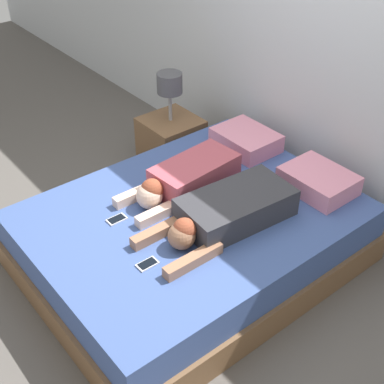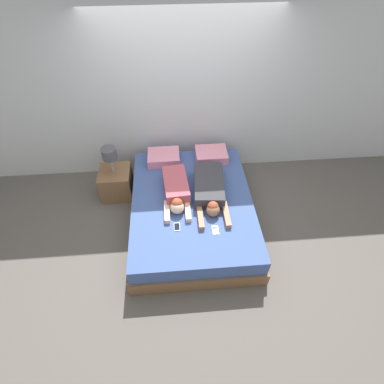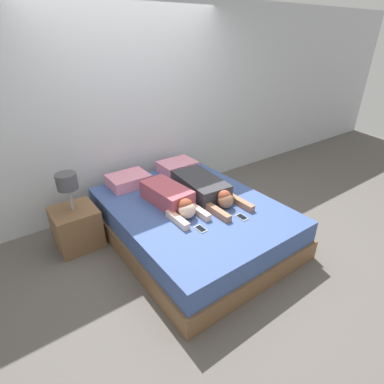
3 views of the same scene
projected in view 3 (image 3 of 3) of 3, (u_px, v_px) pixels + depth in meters
ground_plane at (192, 237)px, 3.60m from camera, size 12.00×12.00×0.00m
wall_back at (135, 109)px, 3.88m from camera, size 12.00×0.06×2.60m
bed at (192, 221)px, 3.49m from camera, size 1.70×2.19×0.46m
pillow_head_left at (128, 180)px, 3.76m from camera, size 0.48×0.38×0.14m
pillow_head_right at (177, 167)px, 4.14m from camera, size 0.48×0.38×0.14m
person_left at (171, 198)px, 3.30m from camera, size 0.37×0.91×0.21m
person_right at (205, 188)px, 3.53m from camera, size 0.46×1.09×0.20m
cell_phone_left at (201, 229)px, 2.94m from camera, size 0.07×0.13×0.01m
cell_phone_right at (242, 217)px, 3.12m from camera, size 0.07×0.13×0.01m
nightstand at (76, 224)px, 3.36m from camera, size 0.47×0.47×0.89m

